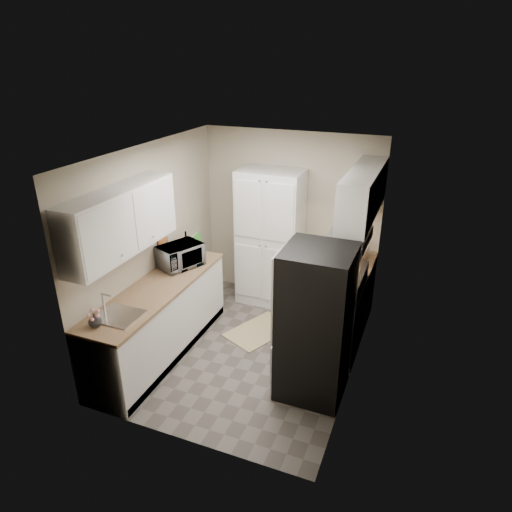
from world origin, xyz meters
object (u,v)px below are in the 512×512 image
(pantry_cabinet, at_px, (270,239))
(refrigerator, at_px, (315,323))
(microwave, at_px, (180,256))
(wine_bottle, at_px, (186,245))
(electric_range, at_px, (333,317))
(toaster_oven, at_px, (354,254))

(pantry_cabinet, bearing_deg, refrigerator, -56.54)
(refrigerator, relative_size, microwave, 3.14)
(microwave, bearing_deg, refrigerator, -82.53)
(pantry_cabinet, height_order, refrigerator, pantry_cabinet)
(refrigerator, distance_m, wine_bottle, 2.26)
(electric_range, xyz_separation_m, toaster_oven, (0.06, 0.77, 0.55))
(pantry_cabinet, xyz_separation_m, microwave, (-0.81, -1.15, 0.07))
(refrigerator, relative_size, toaster_oven, 4.45)
(refrigerator, distance_m, microwave, 2.05)
(refrigerator, xyz_separation_m, microwave, (-1.95, 0.58, 0.22))
(wine_bottle, bearing_deg, pantry_cabinet, 41.63)
(electric_range, bearing_deg, toaster_oven, 85.21)
(refrigerator, bearing_deg, wine_bottle, 156.02)
(electric_range, distance_m, wine_bottle, 2.18)
(pantry_cabinet, height_order, microwave, pantry_cabinet)
(refrigerator, relative_size, wine_bottle, 5.34)
(pantry_cabinet, bearing_deg, electric_range, -38.22)
(electric_range, relative_size, wine_bottle, 3.55)
(refrigerator, bearing_deg, toaster_oven, 86.39)
(pantry_cabinet, distance_m, electric_range, 1.58)
(microwave, bearing_deg, pantry_cabinet, -11.23)
(pantry_cabinet, bearing_deg, microwave, -125.25)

